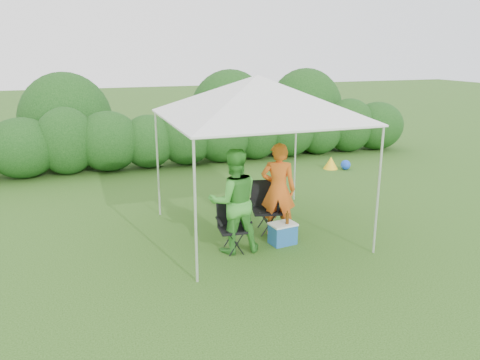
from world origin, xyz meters
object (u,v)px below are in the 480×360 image
object	(u,v)px
man	(278,189)
chair_left	(233,221)
woman	(234,201)
cooler	(283,233)
chair_right	(266,203)
canopy	(257,97)

from	to	relation	value
man	chair_left	bearing A→B (deg)	46.43
man	woman	distance (m)	1.06
cooler	chair_left	bearing A→B (deg)	166.43
chair_right	chair_left	world-z (taller)	chair_right
chair_left	man	distance (m)	1.09
canopy	chair_right	xyz separation A→B (m)	(0.21, 0.03, -1.94)
chair_right	woman	size ratio (longest dim) A/B	0.53
chair_right	cooler	distance (m)	0.76
chair_right	man	distance (m)	0.43
cooler	man	bearing A→B (deg)	70.35
man	chair_right	bearing A→B (deg)	-36.86
chair_left	woman	xyz separation A→B (m)	(-0.00, -0.08, 0.38)
canopy	chair_right	size ratio (longest dim) A/B	3.35
chair_right	man	xyz separation A→B (m)	(0.12, -0.25, 0.32)
woman	cooler	bearing A→B (deg)	-176.34
canopy	chair_right	distance (m)	1.95
canopy	woman	xyz separation A→B (m)	(-0.65, -0.65, -1.59)
canopy	woman	bearing A→B (deg)	-134.96
canopy	man	xyz separation A→B (m)	(0.33, -0.23, -1.62)
woman	cooler	size ratio (longest dim) A/B	3.61
chair_right	woman	world-z (taller)	woman
chair_left	cooler	bearing A→B (deg)	-0.62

